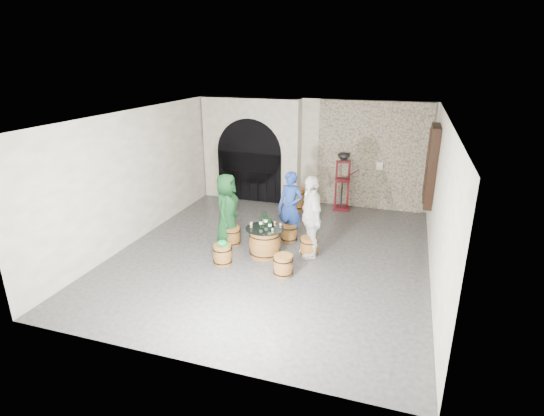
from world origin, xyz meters
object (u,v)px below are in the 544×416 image
(wine_bottle_center, at_px, (270,224))
(side_barrel, at_px, (297,199))
(person_white, at_px, (311,217))
(person_blue, at_px, (290,207))
(barrel_stool_far, at_px, (289,232))
(corking_press, at_px, (343,177))
(wine_bottle_right, at_px, (266,219))
(barrel_table, at_px, (265,242))
(barrel_stool_near_left, at_px, (223,254))
(barrel_stool_right, at_px, (309,247))
(wine_bottle_left, at_px, (261,221))
(barrel_stool_near_right, at_px, (283,265))
(barrel_stool_left, at_px, (232,236))
(person_green, at_px, (227,209))

(wine_bottle_center, height_order, side_barrel, wine_bottle_center)
(person_white, bearing_deg, person_blue, -165.76)
(side_barrel, bearing_deg, wine_bottle_center, -85.91)
(barrel_stool_far, bearing_deg, corking_press, 72.14)
(person_blue, distance_m, wine_bottle_right, 0.89)
(barrel_table, xyz_separation_m, wine_bottle_right, (-0.04, 0.21, 0.48))
(barrel_stool_near_left, bearing_deg, wine_bottle_center, 37.13)
(barrel_stool_right, bearing_deg, wine_bottle_left, -166.96)
(barrel_table, relative_size, barrel_stool_far, 1.93)
(person_white, xyz_separation_m, wine_bottle_right, (-1.03, -0.10, -0.15))
(person_white, bearing_deg, wine_bottle_right, -113.59)
(barrel_stool_near_right, bearing_deg, barrel_stool_far, 101.83)
(barrel_stool_left, distance_m, barrel_stool_right, 1.95)
(barrel_stool_near_right, xyz_separation_m, person_blue, (-0.35, 1.80, 0.66))
(person_green, bearing_deg, person_white, -97.28)
(wine_bottle_center, xyz_separation_m, wine_bottle_right, (-0.17, 0.22, 0.00))
(barrel_stool_near_right, relative_size, wine_bottle_center, 1.40)
(barrel_table, bearing_deg, barrel_stool_far, 72.74)
(corking_press, bearing_deg, barrel_stool_near_left, -125.53)
(barrel_table, distance_m, barrel_stool_right, 1.03)
(side_barrel, bearing_deg, barrel_stool_right, -69.91)
(barrel_stool_right, distance_m, wine_bottle_center, 1.08)
(person_white, distance_m, side_barrel, 3.22)
(side_barrel, bearing_deg, wine_bottle_left, -90.13)
(person_blue, relative_size, person_white, 0.92)
(barrel_stool_left, height_order, person_white, person_white)
(person_green, xyz_separation_m, wine_bottle_center, (1.22, -0.39, -0.07))
(barrel_table, relative_size, person_blue, 0.50)
(barrel_stool_right, distance_m, wine_bottle_right, 1.18)
(person_blue, bearing_deg, barrel_table, -94.76)
(barrel_stool_near_left, height_order, person_white, person_white)
(barrel_stool_right, xyz_separation_m, person_green, (-2.07, 0.08, 0.66))
(barrel_stool_right, height_order, wine_bottle_left, wine_bottle_left)
(barrel_table, height_order, barrel_stool_near_right, barrel_table)
(wine_bottle_left, relative_size, corking_press, 0.19)
(barrel_stool_left, xyz_separation_m, person_white, (1.96, -0.03, 0.73))
(barrel_table, relative_size, side_barrel, 1.31)
(barrel_stool_far, xyz_separation_m, person_green, (-1.40, -0.60, 0.66))
(barrel_table, bearing_deg, person_white, 17.15)
(barrel_table, xyz_separation_m, barrel_stool_right, (0.98, 0.30, -0.11))
(person_green, bearing_deg, person_blue, -70.79)
(corking_press, bearing_deg, person_white, -104.80)
(barrel_stool_far, xyz_separation_m, barrel_stool_right, (0.67, -0.68, 0.00))
(barrel_stool_near_right, height_order, person_white, person_white)
(barrel_stool_far, distance_m, barrel_stool_right, 0.96)
(barrel_stool_far, bearing_deg, wine_bottle_left, -114.10)
(barrel_stool_right, height_order, wine_bottle_right, wine_bottle_right)
(barrel_stool_near_right, relative_size, barrel_stool_near_left, 1.00)
(barrel_stool_near_right, xyz_separation_m, wine_bottle_left, (-0.78, 0.82, 0.59))
(barrel_stool_left, distance_m, wine_bottle_right, 1.11)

